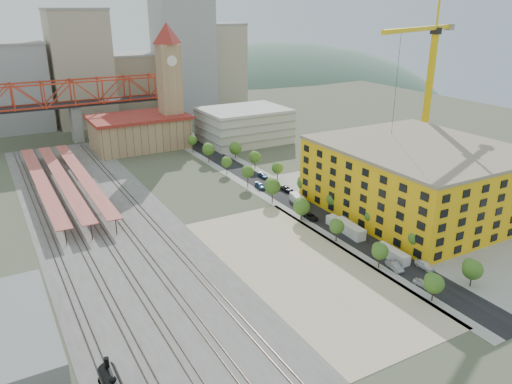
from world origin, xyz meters
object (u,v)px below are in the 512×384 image
clock_tower (169,74)px  construction_building (418,178)px  site_trailer_b (349,229)px  car_0 (422,283)px  tower_crane (427,72)px  site_trailer_a (392,254)px  site_trailer_c (340,224)px  site_trailer_d (299,201)px

clock_tower → construction_building: bearing=-71.2°
site_trailer_b → car_0: 27.03m
tower_crane → car_0: (-52.71, -52.70, -33.60)m
site_trailer_a → construction_building: bearing=35.2°
tower_crane → site_trailer_c: 63.70m
tower_crane → construction_building: bearing=-136.4°
clock_tower → site_trailer_d: bearing=-84.3°
clock_tower → site_trailer_d: size_ratio=5.84×
site_trailer_b → clock_tower: bearing=97.8°
site_trailer_b → site_trailer_c: bearing=93.4°
site_trailer_b → car_0: site_trailer_b is taller
site_trailer_b → site_trailer_a: bearing=-86.6°
clock_tower → site_trailer_d: clock_tower is taller
tower_crane → site_trailer_d: bearing=-176.4°
site_trailer_c → clock_tower: bearing=92.1°
tower_crane → site_trailer_a: tower_crane is taller
clock_tower → site_trailer_a: 121.80m
construction_building → car_0: (-29.00, -30.10, -8.75)m
clock_tower → tower_crane: tower_crane is taller
construction_building → site_trailer_a: (-26.00, -18.39, -8.20)m
construction_building → car_0: bearing=-133.9°
construction_building → site_trailer_b: construction_building is taller
site_trailer_c → tower_crane: bearing=21.7°
site_trailer_a → site_trailer_b: site_trailer_b is taller
clock_tower → site_trailer_c: (8.00, -99.65, -27.49)m
site_trailer_b → site_trailer_d: site_trailer_b is taller
tower_crane → car_0: 81.76m
site_trailer_a → site_trailer_c: site_trailer_a is taller
site_trailer_d → car_0: size_ratio=2.32×
site_trailer_c → construction_building: bearing=-3.2°
site_trailer_c → site_trailer_d: 19.11m
tower_crane → site_trailer_a: bearing=-140.5°
car_0 → site_trailer_b: bearing=77.1°
clock_tower → construction_building: size_ratio=1.03×
clock_tower → tower_crane: (57.71, -77.40, 5.55)m
site_trailer_b → site_trailer_c: site_trailer_b is taller
tower_crane → car_0: bearing=-135.0°
site_trailer_a → site_trailer_b: bearing=90.0°
site_trailer_b → site_trailer_c: size_ratio=1.15×
tower_crane → site_trailer_a: 72.41m
car_0 → clock_tower: bearing=85.7°
clock_tower → site_trailer_a: clock_tower is taller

